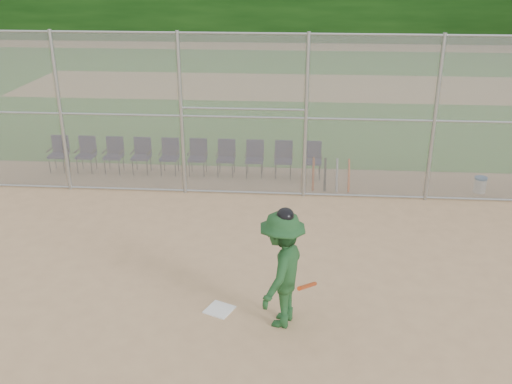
# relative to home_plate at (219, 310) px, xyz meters

# --- Properties ---
(ground) EXTENTS (100.00, 100.00, 0.00)m
(ground) POSITION_rel_home_plate_xyz_m (0.42, 0.13, -0.01)
(ground) COLOR tan
(ground) RESTS_ON ground
(grass_strip) EXTENTS (100.00, 100.00, 0.00)m
(grass_strip) POSITION_rel_home_plate_xyz_m (0.42, 18.13, -0.00)
(grass_strip) COLOR #2A691F
(grass_strip) RESTS_ON ground
(dirt_patch_far) EXTENTS (24.00, 24.00, 0.00)m
(dirt_patch_far) POSITION_rel_home_plate_xyz_m (0.42, 18.13, -0.00)
(dirt_patch_far) COLOR tan
(dirt_patch_far) RESTS_ON ground
(backstop_fence) EXTENTS (16.09, 0.09, 4.00)m
(backstop_fence) POSITION_rel_home_plate_xyz_m (0.42, 5.13, 2.06)
(backstop_fence) COLOR gray
(backstop_fence) RESTS_ON ground
(home_plate) EXTENTS (0.56, 0.56, 0.02)m
(home_plate) POSITION_rel_home_plate_xyz_m (0.00, 0.00, 0.00)
(home_plate) COLOR white
(home_plate) RESTS_ON ground
(batter_at_plate) EXTENTS (1.11, 1.51, 2.05)m
(batter_at_plate) POSITION_rel_home_plate_xyz_m (1.05, -0.25, 0.98)
(batter_at_plate) COLOR #1D4822
(batter_at_plate) RESTS_ON ground
(water_cooler) EXTENTS (0.32, 0.32, 0.40)m
(water_cooler) POSITION_rel_home_plate_xyz_m (5.89, 5.72, 0.19)
(water_cooler) COLOR white
(water_cooler) RESTS_ON ground
(spare_bats) EXTENTS (0.96, 0.39, 0.83)m
(spare_bats) POSITION_rel_home_plate_xyz_m (2.11, 5.59, 0.40)
(spare_bats) COLOR #D84C14
(spare_bats) RESTS_ON ground
(chair_0) EXTENTS (0.54, 0.52, 0.96)m
(chair_0) POSITION_rel_home_plate_xyz_m (-5.38, 6.45, 0.47)
(chair_0) COLOR #10113B
(chair_0) RESTS_ON ground
(chair_1) EXTENTS (0.54, 0.52, 0.96)m
(chair_1) POSITION_rel_home_plate_xyz_m (-4.60, 6.45, 0.47)
(chair_1) COLOR #10113B
(chair_1) RESTS_ON ground
(chair_2) EXTENTS (0.54, 0.52, 0.96)m
(chair_2) POSITION_rel_home_plate_xyz_m (-3.82, 6.45, 0.47)
(chair_2) COLOR #10113B
(chair_2) RESTS_ON ground
(chair_3) EXTENTS (0.54, 0.52, 0.96)m
(chair_3) POSITION_rel_home_plate_xyz_m (-3.04, 6.45, 0.47)
(chair_3) COLOR #10113B
(chair_3) RESTS_ON ground
(chair_4) EXTENTS (0.54, 0.52, 0.96)m
(chair_4) POSITION_rel_home_plate_xyz_m (-2.26, 6.45, 0.47)
(chair_4) COLOR #10113B
(chair_4) RESTS_ON ground
(chair_5) EXTENTS (0.54, 0.52, 0.96)m
(chair_5) POSITION_rel_home_plate_xyz_m (-1.47, 6.45, 0.47)
(chair_5) COLOR #10113B
(chair_5) RESTS_ON ground
(chair_6) EXTENTS (0.54, 0.52, 0.96)m
(chair_6) POSITION_rel_home_plate_xyz_m (-0.69, 6.45, 0.47)
(chair_6) COLOR #10113B
(chair_6) RESTS_ON ground
(chair_7) EXTENTS (0.54, 0.52, 0.96)m
(chair_7) POSITION_rel_home_plate_xyz_m (0.09, 6.45, 0.47)
(chair_7) COLOR #10113B
(chair_7) RESTS_ON ground
(chair_8) EXTENTS (0.54, 0.52, 0.96)m
(chair_8) POSITION_rel_home_plate_xyz_m (0.87, 6.45, 0.47)
(chair_8) COLOR #10113B
(chair_8) RESTS_ON ground
(chair_9) EXTENTS (0.54, 0.52, 0.96)m
(chair_9) POSITION_rel_home_plate_xyz_m (1.65, 6.45, 0.47)
(chair_9) COLOR #10113B
(chair_9) RESTS_ON ground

